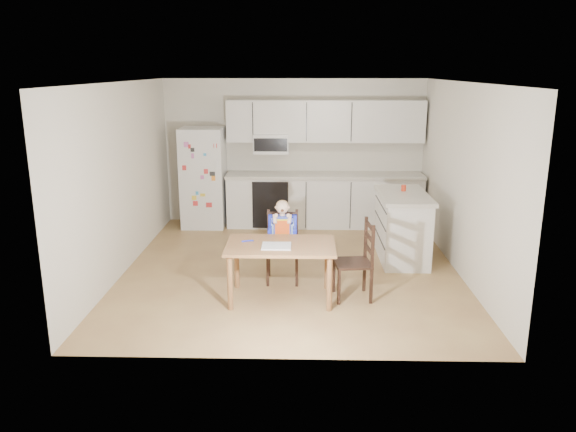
% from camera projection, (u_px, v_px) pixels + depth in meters
% --- Properties ---
extents(room, '(4.52, 5.01, 2.51)m').
position_uv_depth(room, '(292.00, 173.00, 7.88)').
color(room, olive).
rests_on(room, ground).
extents(refrigerator, '(0.72, 0.70, 1.70)m').
position_uv_depth(refrigerator, '(204.00, 177.00, 9.63)').
color(refrigerator, silver).
rests_on(refrigerator, ground).
extents(kitchen_run, '(3.37, 0.62, 2.15)m').
position_uv_depth(kitchen_run, '(323.00, 175.00, 9.66)').
color(kitchen_run, silver).
rests_on(kitchen_run, ground).
extents(kitchen_island, '(0.68, 1.30, 0.96)m').
position_uv_depth(kitchen_island, '(402.00, 226.00, 8.01)').
color(kitchen_island, silver).
rests_on(kitchen_island, ground).
extents(red_cup, '(0.07, 0.07, 0.09)m').
position_uv_depth(red_cup, '(404.00, 188.00, 8.05)').
color(red_cup, red).
rests_on(red_cup, kitchen_island).
extents(dining_table, '(1.27, 0.82, 0.68)m').
position_uv_depth(dining_table, '(281.00, 252.00, 6.57)').
color(dining_table, brown).
rests_on(dining_table, ground).
extents(napkin, '(0.34, 0.29, 0.01)m').
position_uv_depth(napkin, '(276.00, 246.00, 6.46)').
color(napkin, silver).
rests_on(napkin, dining_table).
extents(toddler_spoon, '(0.12, 0.06, 0.02)m').
position_uv_depth(toddler_spoon, '(247.00, 241.00, 6.65)').
color(toddler_spoon, '#1924B6').
rests_on(toddler_spoon, dining_table).
extents(chair_booster, '(0.41, 0.41, 1.07)m').
position_uv_depth(chair_booster, '(282.00, 232.00, 7.15)').
color(chair_booster, black).
rests_on(chair_booster, ground).
extents(chair_side, '(0.46, 0.46, 0.95)m').
position_uv_depth(chair_side, '(361.00, 255.00, 6.62)').
color(chair_side, black).
rests_on(chair_side, ground).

